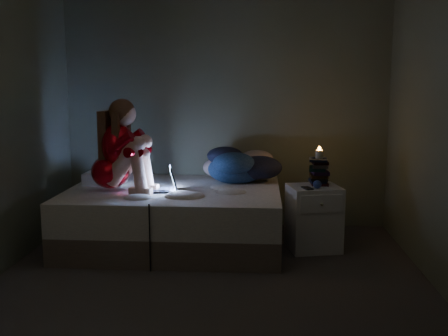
# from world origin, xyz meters

# --- Properties ---
(floor) EXTENTS (3.60, 3.80, 0.02)m
(floor) POSITION_xyz_m (0.00, 0.00, -0.01)
(floor) COLOR #473E3A
(floor) RESTS_ON ground
(wall_back) EXTENTS (3.60, 0.02, 2.60)m
(wall_back) POSITION_xyz_m (0.00, 1.91, 1.30)
(wall_back) COLOR #5A624B
(wall_back) RESTS_ON ground
(wall_front) EXTENTS (3.60, 0.02, 2.60)m
(wall_front) POSITION_xyz_m (0.00, -1.91, 1.30)
(wall_front) COLOR #5A624B
(wall_front) RESTS_ON ground
(bed) EXTENTS (2.09, 1.56, 0.57)m
(bed) POSITION_xyz_m (-0.45, 1.10, 0.29)
(bed) COLOR #B5B0A7
(bed) RESTS_ON ground
(pillow) EXTENTS (0.40, 0.29, 0.12)m
(pillow) POSITION_xyz_m (-1.22, 1.29, 0.63)
(pillow) COLOR white
(pillow) RESTS_ON bed
(woman) EXTENTS (0.61, 0.44, 0.90)m
(woman) POSITION_xyz_m (-1.05, 0.92, 1.02)
(woman) COLOR #770005
(woman) RESTS_ON bed
(laptop) EXTENTS (0.41, 0.32, 0.26)m
(laptop) POSITION_xyz_m (-0.59, 0.94, 0.70)
(laptop) COLOR black
(laptop) RESTS_ON bed
(clothes_pile) EXTENTS (0.80, 0.73, 0.38)m
(clothes_pile) POSITION_xyz_m (0.15, 1.52, 0.77)
(clothes_pile) COLOR navy
(clothes_pile) RESTS_ON bed
(nightstand) EXTENTS (0.55, 0.51, 0.63)m
(nightstand) POSITION_xyz_m (0.92, 1.02, 0.31)
(nightstand) COLOR white
(nightstand) RESTS_ON ground
(book_stack) EXTENTS (0.19, 0.25, 0.26)m
(book_stack) POSITION_xyz_m (0.97, 1.10, 0.76)
(book_stack) COLOR black
(book_stack) RESTS_ON nightstand
(candle) EXTENTS (0.07, 0.07, 0.08)m
(candle) POSITION_xyz_m (0.97, 1.10, 0.93)
(candle) COLOR beige
(candle) RESTS_ON book_stack
(phone) EXTENTS (0.08, 0.15, 0.01)m
(phone) POSITION_xyz_m (0.82, 0.91, 0.63)
(phone) COLOR black
(phone) RESTS_ON nightstand
(blue_orb) EXTENTS (0.08, 0.08, 0.08)m
(blue_orb) POSITION_xyz_m (0.91, 0.91, 0.67)
(blue_orb) COLOR navy
(blue_orb) RESTS_ON nightstand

